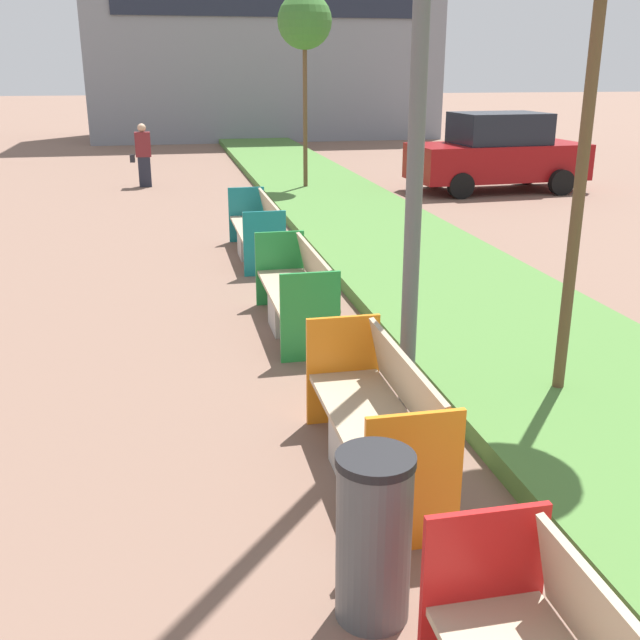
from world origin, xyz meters
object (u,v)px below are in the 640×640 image
Objects in this scene: bench_green_frame at (297,299)px; bench_teal_frame at (258,234)px; litter_bin at (374,537)px; pedestrian_walking at (143,155)px; parked_car_distant at (497,153)px; sapling_tree_far at (305,23)px; bench_orange_frame at (377,430)px.

bench_green_frame is 3.56m from bench_teal_frame.
litter_bin is 0.63× the size of pedestrian_walking.
parked_car_distant is at bearing 40.07° from bench_teal_frame.
bench_teal_frame is at bearing -76.85° from pedestrian_walking.
pedestrian_walking reaches higher than litter_bin.
sapling_tree_far reaches higher than bench_green_frame.
bench_teal_frame is (0.00, 3.56, 0.01)m from bench_green_frame.
bench_green_frame is 10.38m from sapling_tree_far.
bench_orange_frame is 6.90m from bench_teal_frame.
pedestrian_walking is at bearing 97.12° from bench_orange_frame.
litter_bin reaches higher than bench_teal_frame.
parked_car_distant is (6.54, 12.40, 0.55)m from bench_orange_frame.
bench_green_frame is at bearing 84.83° from litter_bin.
litter_bin is (-0.43, -1.44, 0.13)m from bench_orange_frame.
bench_teal_frame is 8.20m from pedestrian_walking.
litter_bin is 0.22× the size of sapling_tree_far.
bench_teal_frame is at bearing 87.01° from litter_bin.
litter_bin is at bearing -92.99° from bench_teal_frame.
litter_bin is (-0.44, -8.35, 0.12)m from bench_teal_frame.
pedestrian_walking is (-1.86, 7.98, 0.41)m from bench_teal_frame.
litter_bin is (-0.43, -4.78, 0.13)m from bench_green_frame.
litter_bin is 0.23× the size of parked_car_distant.
sapling_tree_far is at bearing 170.09° from parked_car_distant.
bench_orange_frame is 0.44× the size of parked_car_distant.
parked_car_distant is (6.97, 13.84, 0.42)m from litter_bin.
bench_orange_frame is at bearing -90.03° from bench_green_frame.
sapling_tree_far reaches higher than parked_car_distant.
parked_car_distant reaches higher than bench_orange_frame.
parked_car_distant is (6.54, 9.06, 0.55)m from bench_green_frame.
pedestrian_walking is (-1.43, 16.32, 0.29)m from litter_bin.
bench_teal_frame is 0.52× the size of sapling_tree_far.
bench_green_frame is 11.19m from parked_car_distant.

